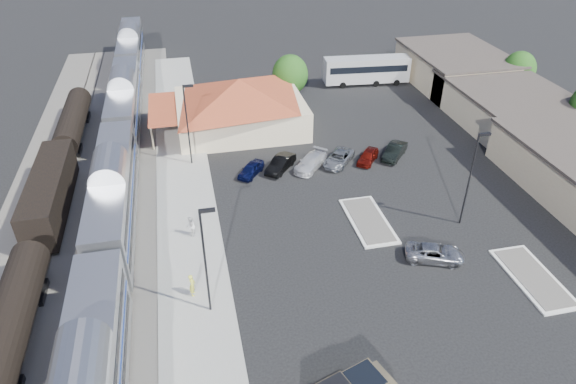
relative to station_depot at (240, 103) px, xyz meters
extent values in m
plane|color=black|center=(4.56, -24.00, -3.13)|extent=(280.00, 280.00, 0.00)
cube|color=#4C4944|center=(-16.44, -16.00, -3.07)|extent=(16.00, 100.00, 0.12)
cube|color=gray|center=(-7.44, -18.00, -3.04)|extent=(5.50, 92.00, 0.18)
cube|color=silver|center=(-13.44, -17.45, -0.08)|extent=(3.00, 20.00, 5.00)
cube|color=black|center=(-13.44, -17.45, -2.83)|extent=(2.20, 16.00, 0.60)
cube|color=silver|center=(-13.44, 3.55, -0.08)|extent=(3.00, 20.00, 5.00)
cube|color=black|center=(-13.44, 3.55, -2.83)|extent=(2.20, 16.00, 0.60)
cube|color=silver|center=(-13.44, 24.55, -0.08)|extent=(3.00, 20.00, 5.00)
cube|color=black|center=(-13.44, 24.55, -2.83)|extent=(2.20, 16.00, 0.60)
cylinder|color=black|center=(-19.44, -30.21, -1.03)|extent=(2.80, 14.00, 2.80)
cube|color=black|center=(-19.44, -30.21, -2.83)|extent=(2.20, 12.00, 0.60)
cube|color=black|center=(-19.44, -14.21, -0.93)|extent=(2.80, 14.00, 3.60)
cube|color=black|center=(-19.44, -14.21, -2.83)|extent=(2.20, 12.00, 0.60)
cylinder|color=black|center=(-19.44, 1.79, -1.03)|extent=(2.80, 14.00, 2.80)
cube|color=black|center=(-19.44, 1.79, -2.83)|extent=(2.20, 12.00, 0.60)
cube|color=beige|center=(0.06, 0.00, -1.33)|extent=(15.00, 12.00, 3.60)
pyramid|color=maroon|center=(0.06, 0.00, 1.77)|extent=(15.30, 12.24, 2.60)
cube|color=maroon|center=(-9.04, 0.00, 0.17)|extent=(3.20, 9.60, 0.25)
cube|color=#C6B28C|center=(32.56, -6.00, -1.13)|extent=(12.00, 18.00, 4.00)
cube|color=#3F3833|center=(32.56, -6.00, 1.02)|extent=(12.40, 18.40, 0.30)
cube|color=#C6B28C|center=(32.56, 8.00, -0.88)|extent=(12.00, 16.00, 4.50)
cube|color=#3F3833|center=(32.56, 8.00, 1.52)|extent=(12.40, 16.40, 0.30)
cube|color=silver|center=(8.56, -22.00, -3.06)|extent=(3.30, 7.50, 0.15)
cube|color=#4C4944|center=(8.56, -22.00, -2.97)|extent=(2.70, 6.90, 0.10)
cube|color=silver|center=(18.56, -32.00, -3.06)|extent=(3.30, 7.50, 0.15)
cube|color=#4C4944|center=(18.56, -32.00, -2.97)|extent=(2.70, 6.90, 0.10)
cylinder|color=black|center=(-6.44, -30.00, 1.37)|extent=(0.16, 0.16, 9.00)
cube|color=black|center=(-5.94, -30.00, 5.72)|extent=(1.00, 0.25, 0.22)
cylinder|color=black|center=(-6.44, -8.00, 1.37)|extent=(0.16, 0.16, 9.00)
cube|color=black|center=(-5.94, -8.00, 5.72)|extent=(1.00, 0.25, 0.22)
cylinder|color=black|center=(16.56, -24.00, 1.37)|extent=(0.16, 0.16, 9.00)
cube|color=black|center=(17.06, -24.00, 5.72)|extent=(1.00, 0.25, 0.22)
cylinder|color=#382314|center=(38.56, 2.00, -1.86)|extent=(0.30, 0.30, 2.55)
ellipsoid|color=#144814|center=(38.56, 2.00, 0.64)|extent=(4.41, 4.41, 4.87)
cylinder|color=#382314|center=(7.56, 6.00, -1.77)|extent=(0.30, 0.30, 2.73)
ellipsoid|color=#144814|center=(7.56, 6.00, 0.90)|extent=(4.71, 4.71, 5.21)
cylinder|color=black|center=(2.36, -38.01, -2.74)|extent=(0.85, 0.54, 0.79)
imported|color=#A2A4AA|center=(12.00, -28.18, -2.47)|extent=(5.26, 3.76, 1.33)
cube|color=silver|center=(19.92, 10.55, -0.93)|extent=(12.48, 3.72, 3.48)
cube|color=black|center=(19.92, 10.55, -0.51)|extent=(11.50, 3.67, 0.92)
cylinder|color=black|center=(24.10, 8.98, -2.67)|extent=(0.95, 0.39, 0.92)
cylinder|color=black|center=(24.31, 11.37, -2.67)|extent=(0.95, 0.39, 0.92)
cylinder|color=black|center=(16.14, 9.67, -2.67)|extent=(0.95, 0.39, 0.92)
cylinder|color=black|center=(16.35, 12.06, -2.67)|extent=(0.95, 0.39, 0.92)
imported|color=#D7D843|center=(-7.56, -28.18, -2.01)|extent=(0.56, 0.75, 1.89)
imported|color=silver|center=(-7.23, -20.89, -1.99)|extent=(0.85, 1.03, 1.92)
imported|color=#0D1445|center=(-0.54, -11.53, -2.49)|extent=(3.51, 3.93, 1.29)
imported|color=black|center=(2.66, -11.23, -2.39)|extent=(4.04, 4.47, 1.48)
imported|color=white|center=(5.86, -11.53, -2.42)|extent=(4.78, 5.00, 1.43)
imported|color=gray|center=(9.06, -11.23, -2.48)|extent=(4.69, 5.02, 1.31)
imported|color=maroon|center=(12.26, -11.53, -2.48)|extent=(3.58, 3.98, 1.31)
imported|color=black|center=(15.46, -11.23, -2.39)|extent=(4.14, 4.43, 1.48)
camera|label=1|loc=(-6.69, -57.21, 24.38)|focal=32.00mm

